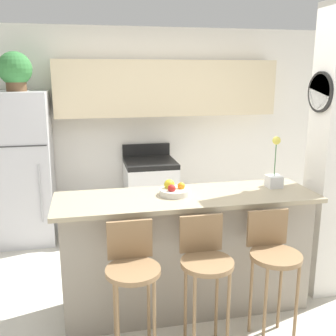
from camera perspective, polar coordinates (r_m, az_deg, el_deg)
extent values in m
plane|color=beige|center=(3.65, 2.60, -19.29)|extent=(14.00, 14.00, 0.00)
cube|color=white|center=(5.25, -3.25, 5.86)|extent=(5.60, 0.06, 2.55)
cube|color=beige|center=(5.07, -0.11, 11.53)|extent=(2.79, 0.32, 0.69)
cube|color=silver|center=(5.06, -3.09, 8.38)|extent=(0.69, 0.28, 0.12)
cube|color=white|center=(3.72, 22.96, 1.57)|extent=(0.36, 0.32, 2.55)
cylinder|color=black|center=(3.55, 21.20, 10.23)|extent=(0.02, 0.34, 0.34)
cylinder|color=white|center=(3.54, 21.12, 10.24)|extent=(0.01, 0.30, 0.30)
cube|color=gray|center=(3.41, 2.69, -12.38)|extent=(2.02, 0.52, 0.98)
cube|color=tan|center=(3.22, 2.79, -4.27)|extent=(2.14, 0.64, 0.03)
cube|color=silver|center=(5.00, -19.94, -3.20)|extent=(0.65, 0.67, 1.21)
cube|color=silver|center=(4.83, -20.79, 6.98)|extent=(0.65, 0.67, 0.57)
cube|color=#333333|center=(4.54, -21.11, 2.93)|extent=(0.62, 0.01, 0.01)
cylinder|color=#B2B2B7|center=(4.63, -17.99, -3.59)|extent=(0.02, 0.02, 0.67)
cube|color=white|center=(5.08, -2.57, -4.26)|extent=(0.63, 0.65, 0.85)
cube|color=black|center=(4.96, -2.62, 0.76)|extent=(0.63, 0.65, 0.06)
cube|color=black|center=(5.23, -3.19, 2.66)|extent=(0.63, 0.04, 0.16)
cube|color=black|center=(4.75, -1.92, -4.97)|extent=(0.38, 0.01, 0.27)
cylinder|color=olive|center=(2.73, -5.10, -14.64)|extent=(0.38, 0.38, 0.03)
cube|color=olive|center=(2.81, -5.57, -10.28)|extent=(0.32, 0.02, 0.28)
cylinder|color=olive|center=(2.81, -7.27, -22.36)|extent=(0.02, 0.02, 0.67)
cylinder|color=olive|center=(2.83, -1.97, -21.91)|extent=(0.02, 0.02, 0.67)
cylinder|color=olive|center=(3.01, -7.69, -19.66)|extent=(0.02, 0.02, 0.67)
cylinder|color=olive|center=(3.03, -2.82, -19.28)|extent=(0.02, 0.02, 0.67)
cylinder|color=olive|center=(2.83, 5.71, -13.59)|extent=(0.38, 0.38, 0.03)
cube|color=olive|center=(2.90, 4.83, -9.43)|extent=(0.32, 0.02, 0.28)
cylinder|color=olive|center=(2.88, 3.84, -21.22)|extent=(0.02, 0.02, 0.67)
cylinder|color=olive|center=(2.95, 8.71, -20.47)|extent=(0.02, 0.02, 0.67)
cylinder|color=olive|center=(3.08, 2.54, -18.70)|extent=(0.02, 0.02, 0.67)
cylinder|color=olive|center=(3.14, 7.08, -18.09)|extent=(0.02, 0.02, 0.67)
cylinder|color=olive|center=(3.02, 15.39, -12.24)|extent=(0.38, 0.38, 0.03)
cube|color=olive|center=(3.09, 14.22, -8.39)|extent=(0.32, 0.02, 0.28)
cylinder|color=olive|center=(3.05, 13.89, -19.53)|extent=(0.02, 0.02, 0.67)
cylinder|color=olive|center=(3.15, 18.11, -18.64)|extent=(0.02, 0.02, 0.67)
cylinder|color=olive|center=(3.23, 11.94, -17.32)|extent=(0.02, 0.02, 0.67)
cylinder|color=olive|center=(3.33, 15.95, -16.58)|extent=(0.02, 0.02, 0.67)
cylinder|color=brown|center=(4.81, -21.14, 10.99)|extent=(0.22, 0.22, 0.11)
sphere|color=#387F3D|center=(4.81, -21.34, 13.29)|extent=(0.37, 0.37, 0.37)
cube|color=white|center=(3.55, 15.11, -1.88)|extent=(0.12, 0.12, 0.10)
cylinder|color=#386633|center=(3.50, 15.30, 1.20)|extent=(0.01, 0.01, 0.29)
sphere|color=#DBCC4C|center=(3.47, 15.47, 3.86)|extent=(0.07, 0.07, 0.07)
cylinder|color=silver|center=(3.21, 0.98, -3.51)|extent=(0.25, 0.25, 0.05)
sphere|color=orange|center=(3.22, 1.93, -2.64)|extent=(0.06, 0.06, 0.06)
sphere|color=gold|center=(3.23, 0.19, -2.43)|extent=(0.09, 0.09, 0.09)
sphere|color=red|center=(3.15, 0.55, -2.98)|extent=(0.07, 0.07, 0.07)
cylinder|color=black|center=(4.86, -13.45, -8.41)|extent=(0.28, 0.28, 0.38)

